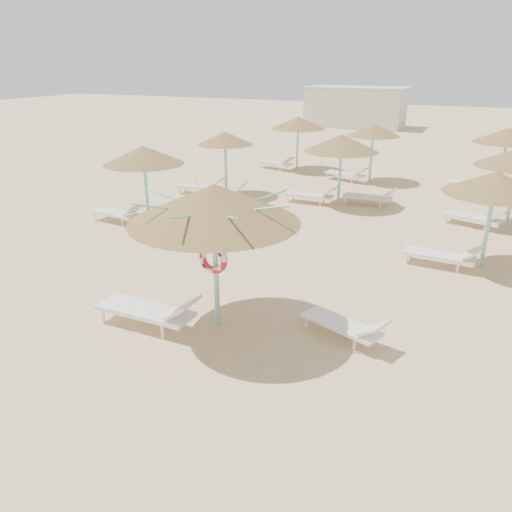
% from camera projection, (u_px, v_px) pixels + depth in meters
% --- Properties ---
extents(ground, '(120.00, 120.00, 0.00)m').
position_uv_depth(ground, '(229.00, 317.00, 11.15)').
color(ground, '#DAB984').
rests_on(ground, ground).
extents(main_palapa, '(3.48, 3.48, 3.11)m').
position_uv_depth(main_palapa, '(214.00, 204.00, 9.85)').
color(main_palapa, '#76CCC3').
rests_on(main_palapa, ground).
extents(lounger_main_a, '(2.35, 0.72, 0.85)m').
position_uv_depth(lounger_main_a, '(151.00, 310.00, 10.59)').
color(lounger_main_a, white).
rests_on(lounger_main_a, ground).
extents(lounger_main_b, '(1.92, 1.17, 0.67)m').
position_uv_depth(lounger_main_b, '(346.00, 325.00, 10.17)').
color(lounger_main_b, white).
rests_on(lounger_main_b, ground).
extents(palapa_field, '(20.40, 13.61, 2.72)m').
position_uv_depth(palapa_field, '(407.00, 150.00, 18.13)').
color(palapa_field, '#76CCC3').
rests_on(palapa_field, ground).
extents(service_hut, '(8.40, 4.40, 3.25)m').
position_uv_depth(service_hut, '(356.00, 107.00, 42.48)').
color(service_hut, silver).
rests_on(service_hut, ground).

